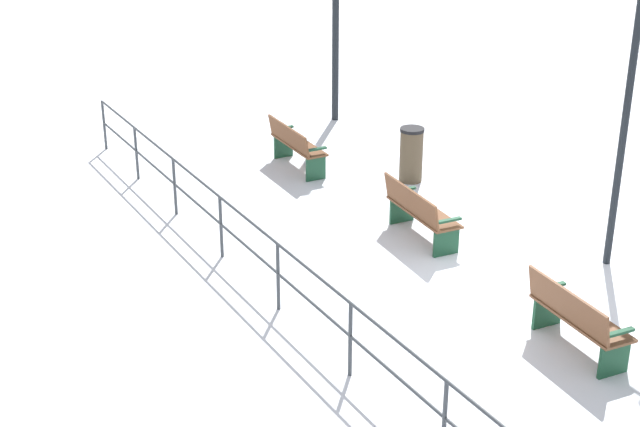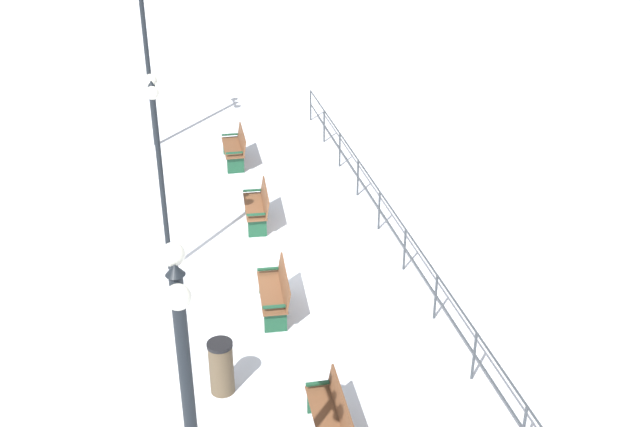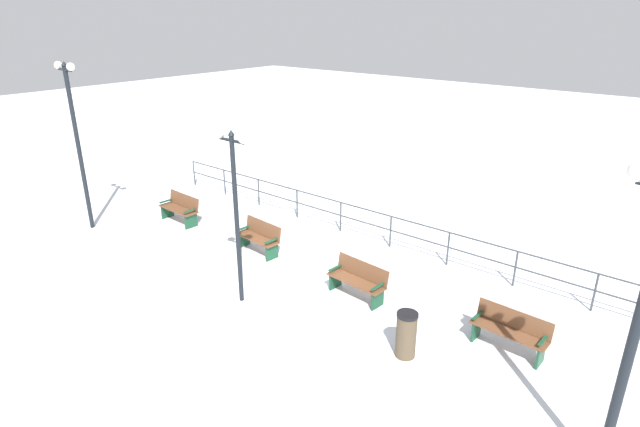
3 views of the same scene
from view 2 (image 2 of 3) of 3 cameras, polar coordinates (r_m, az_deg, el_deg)
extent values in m
plane|color=white|center=(17.02, -4.24, -3.68)|extent=(80.00, 80.00, 0.00)
cube|color=brown|center=(21.74, -6.45, 4.87)|extent=(0.57, 1.58, 0.04)
cube|color=brown|center=(21.67, -5.79, 5.50)|extent=(0.17, 1.56, 0.43)
cube|color=#19472D|center=(22.46, -6.58, 4.96)|extent=(0.46, 0.07, 0.48)
cube|color=#19472D|center=(21.21, -6.24, 3.58)|extent=(0.46, 0.07, 0.48)
cube|color=#19472D|center=(22.32, -6.68, 5.81)|extent=(0.46, 0.09, 0.04)
cube|color=#19472D|center=(21.07, -6.35, 4.47)|extent=(0.46, 0.09, 0.04)
cube|color=brown|center=(18.41, -4.82, 0.52)|extent=(0.60, 1.52, 0.04)
cube|color=brown|center=(18.32, -4.09, 1.22)|extent=(0.23, 1.49, 0.43)
cube|color=#19472D|center=(19.09, -4.94, 0.77)|extent=(0.44, 0.08, 0.46)
cube|color=#19472D|center=(17.95, -4.64, -1.06)|extent=(0.44, 0.08, 0.46)
cube|color=#19472D|center=(18.93, -5.04, 1.72)|extent=(0.44, 0.10, 0.04)
cube|color=#19472D|center=(17.79, -4.75, -0.07)|extent=(0.44, 0.10, 0.04)
cube|color=brown|center=(15.22, -3.56, -5.81)|extent=(0.61, 1.59, 0.04)
cube|color=brown|center=(15.11, -2.67, -5.02)|extent=(0.23, 1.56, 0.42)
cube|color=#19472D|center=(15.91, -3.76, -5.15)|extent=(0.43, 0.09, 0.45)
cube|color=#19472D|center=(14.79, -3.30, -7.97)|extent=(0.43, 0.09, 0.45)
cube|color=#19472D|center=(15.73, -3.88, -4.10)|extent=(0.44, 0.10, 0.04)
cube|color=#19472D|center=(14.59, -3.41, -6.88)|extent=(0.44, 0.10, 0.04)
cube|color=brown|center=(12.36, 0.52, -14.84)|extent=(0.49, 1.58, 0.04)
cube|color=brown|center=(12.26, 1.55, -13.99)|extent=(0.16, 1.57, 0.39)
cube|color=#19472D|center=(13.02, -0.09, -13.62)|extent=(0.39, 0.06, 0.47)
cube|color=#19472D|center=(12.79, -0.19, -12.43)|extent=(0.39, 0.08, 0.04)
cylinder|color=black|center=(22.71, -12.61, 10.97)|extent=(0.13, 0.13, 5.13)
cylinder|color=black|center=(16.13, -11.60, 2.23)|extent=(0.11, 0.11, 4.11)
cylinder|color=black|center=(15.42, -12.28, 8.73)|extent=(0.06, 0.78, 0.06)
sphere|color=white|center=(15.76, -12.38, 9.57)|extent=(0.26, 0.26, 0.26)
sphere|color=white|center=(15.02, -12.27, 8.69)|extent=(0.26, 0.26, 0.26)
cone|color=black|center=(15.37, -12.35, 9.36)|extent=(0.15, 0.15, 0.12)
cylinder|color=black|center=(7.83, -10.55, -5.20)|extent=(0.09, 0.81, 0.09)
sphere|color=white|center=(8.12, -10.80, -3.00)|extent=(0.26, 0.26, 0.26)
sphere|color=white|center=(7.43, -10.42, -6.09)|extent=(0.26, 0.26, 0.26)
cone|color=black|center=(7.74, -10.66, -4.08)|extent=(0.20, 0.20, 0.12)
cylinder|color=#383D42|center=(24.78, -0.70, 7.97)|extent=(0.05, 0.05, 0.98)
cylinder|color=#383D42|center=(23.07, 0.31, 6.46)|extent=(0.05, 0.05, 0.98)
cylinder|color=#383D42|center=(21.40, 1.46, 4.70)|extent=(0.05, 0.05, 0.98)
cylinder|color=#383D42|center=(19.76, 2.80, 2.65)|extent=(0.05, 0.05, 0.98)
cylinder|color=#383D42|center=(18.16, 4.38, 0.22)|extent=(0.05, 0.05, 0.98)
cylinder|color=#383D42|center=(16.61, 6.26, -2.66)|extent=(0.05, 0.05, 0.98)
cylinder|color=#383D42|center=(15.14, 8.52, -6.11)|extent=(0.05, 0.05, 0.98)
cylinder|color=#383D42|center=(13.76, 11.30, -10.27)|extent=(0.05, 0.05, 0.98)
cylinder|color=#383D42|center=(17.14, 5.35, 0.28)|extent=(0.04, 16.77, 0.04)
cylinder|color=#383D42|center=(17.35, 5.28, -1.01)|extent=(0.04, 16.77, 0.04)
cylinder|color=brown|center=(13.37, -7.28, -11.28)|extent=(0.42, 0.42, 0.94)
cylinder|color=black|center=(13.06, -7.42, -9.57)|extent=(0.44, 0.44, 0.06)
camera|label=1|loc=(25.82, 10.81, 21.69)|focal=53.45mm
camera|label=3|loc=(9.74, -59.72, 0.55)|focal=28.92mm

